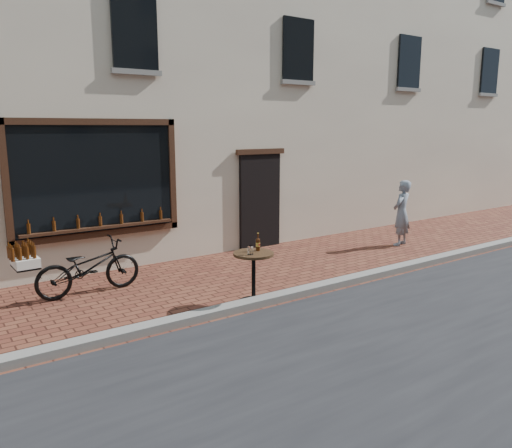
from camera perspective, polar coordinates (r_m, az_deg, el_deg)
ground at (r=8.19m, az=3.52°, el=-9.08°), size 90.00×90.00×0.00m
kerb at (r=8.32m, az=2.66°, el=-8.31°), size 90.00×0.25×0.12m
shop_building at (r=13.58m, az=-14.52°, el=19.95°), size 28.00×6.20×10.00m
cargo_bicycle at (r=8.97m, az=-18.82°, el=-4.66°), size 2.12×0.68×1.00m
bistro_table at (r=8.04m, az=-0.26°, el=-4.94°), size 0.66×0.66×1.13m
pedestrian at (r=12.46m, az=16.30°, el=1.22°), size 0.66×0.52×1.58m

